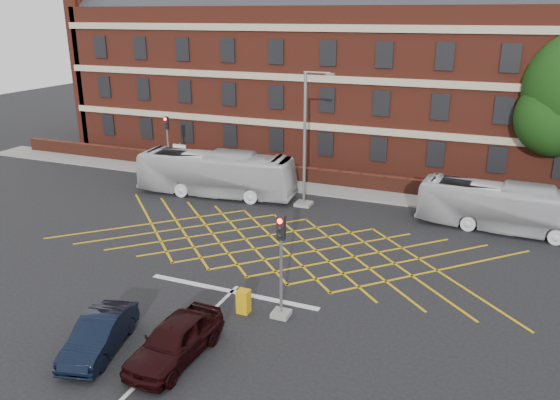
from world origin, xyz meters
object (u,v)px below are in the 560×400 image
at_px(car_navy, 99,334).
at_px(direction_signs, 180,154).
at_px(utility_cabinet, 244,301).
at_px(bus_right, 508,208).
at_px(bus_left, 216,174).
at_px(car_maroon, 175,340).
at_px(street_lamp, 305,163).
at_px(traffic_light_near, 281,276).
at_px(traffic_light_far, 168,150).

height_order(car_navy, direction_signs, direction_signs).
bearing_deg(utility_cabinet, bus_right, 54.42).
bearing_deg(direction_signs, bus_left, -36.97).
xyz_separation_m(car_maroon, street_lamp, (-1.28, 16.86, 2.06)).
xyz_separation_m(street_lamp, direction_signs, (-11.41, 3.74, -1.42)).
bearing_deg(car_navy, street_lamp, 71.11).
bearing_deg(direction_signs, street_lamp, -18.14).
bearing_deg(traffic_light_near, bus_left, 127.73).
bearing_deg(car_maroon, traffic_light_near, 62.18).
height_order(bus_left, utility_cabinet, bus_left).
relative_size(traffic_light_near, street_lamp, 0.52).
relative_size(car_navy, traffic_light_far, 0.93).
height_order(bus_left, traffic_light_far, traffic_light_far).
height_order(bus_left, street_lamp, street_lamp).
relative_size(car_maroon, traffic_light_near, 1.02).
bearing_deg(traffic_light_far, traffic_light_near, -45.65).
xyz_separation_m(traffic_light_far, direction_signs, (0.64, 0.56, -0.39)).
bearing_deg(car_navy, direction_signs, 101.05).
xyz_separation_m(car_navy, direction_signs, (-9.92, 21.21, 0.72)).
bearing_deg(traffic_light_far, bus_right, -6.92).
bearing_deg(utility_cabinet, traffic_light_near, 11.21).
height_order(bus_right, traffic_light_far, traffic_light_far).
distance_m(bus_left, bus_right, 17.90).
height_order(traffic_light_near, traffic_light_far, same).
bearing_deg(bus_right, bus_left, 95.30).
distance_m(traffic_light_near, direction_signs, 22.39).
distance_m(bus_left, traffic_light_near, 15.99).
relative_size(direction_signs, utility_cabinet, 2.22).
distance_m(car_maroon, utility_cabinet, 3.80).
height_order(traffic_light_far, direction_signs, traffic_light_far).
bearing_deg(car_maroon, utility_cabinet, 79.84).
bearing_deg(traffic_light_near, car_navy, -137.93).
distance_m(car_maroon, traffic_light_near, 4.75).
height_order(bus_right, car_maroon, bus_right).
bearing_deg(utility_cabinet, bus_left, 122.59).
distance_m(car_maroon, traffic_light_far, 24.09).
height_order(bus_left, bus_right, bus_left).
bearing_deg(utility_cabinet, traffic_light_far, 130.93).
xyz_separation_m(car_maroon, direction_signs, (-12.69, 20.59, 0.64)).
relative_size(bus_right, car_maroon, 2.22).
bearing_deg(traffic_light_near, bus_right, 58.33).
distance_m(car_navy, street_lamp, 17.66).
relative_size(bus_right, street_lamp, 1.16).
relative_size(car_maroon, street_lamp, 0.53).
xyz_separation_m(bus_left, traffic_light_near, (9.78, -12.64, 0.29)).
distance_m(car_navy, car_maroon, 2.84).
height_order(bus_right, direction_signs, bus_right).
bearing_deg(bus_left, direction_signs, 47.43).
bearing_deg(bus_right, direction_signs, 85.21).
distance_m(bus_left, direction_signs, 6.57).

